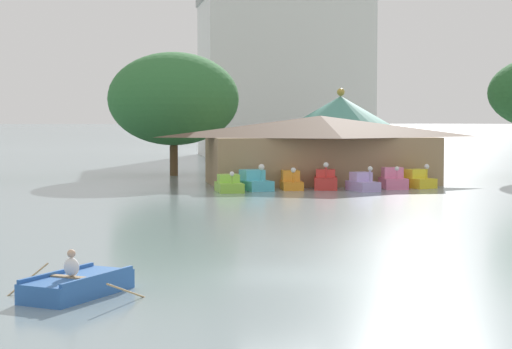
# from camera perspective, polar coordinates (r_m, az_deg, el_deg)

# --- Properties ---
(ground_plane) EXTENTS (2000.00, 2000.00, 0.00)m
(ground_plane) POSITION_cam_1_polar(r_m,az_deg,el_deg) (26.97, 1.67, -6.42)
(ground_plane) COLOR gray
(rowboat_with_rower) EXTENTS (3.87, 3.58, 1.39)m
(rowboat_with_rower) POSITION_cam_1_polar(r_m,az_deg,el_deg) (24.29, -11.26, -6.90)
(rowboat_with_rower) COLOR #2D60AD
(rowboat_with_rower) RESTS_ON ground
(pedal_boat_lime) EXTENTS (1.59, 2.90, 1.39)m
(pedal_boat_lime) POSITION_cam_1_polar(r_m,az_deg,el_deg) (57.95, -1.72, -0.66)
(pedal_boat_lime) COLOR #8CCC3F
(pedal_boat_lime) RESTS_ON ground
(pedal_boat_cyan) EXTENTS (2.28, 3.21, 1.78)m
(pedal_boat_cyan) POSITION_cam_1_polar(r_m,az_deg,el_deg) (59.32, -0.14, -0.48)
(pedal_boat_cyan) COLOR #4CB7CC
(pedal_boat_cyan) RESTS_ON ground
(pedal_boat_orange) EXTENTS (1.57, 3.01, 1.52)m
(pedal_boat_orange) POSITION_cam_1_polar(r_m,az_deg,el_deg) (60.15, 2.23, -0.47)
(pedal_boat_orange) COLOR orange
(pedal_boat_orange) RESTS_ON ground
(pedal_boat_red) EXTENTS (2.03, 2.88, 1.85)m
(pedal_boat_red) POSITION_cam_1_polar(r_m,az_deg,el_deg) (60.35, 4.43, -0.41)
(pedal_boat_red) COLOR red
(pedal_boat_red) RESTS_ON ground
(pedal_boat_lavender) EXTENTS (1.80, 2.72, 1.66)m
(pedal_boat_lavender) POSITION_cam_1_polar(r_m,az_deg,el_deg) (59.17, 6.77, -0.56)
(pedal_boat_lavender) COLOR #B299D8
(pedal_boat_lavender) RESTS_ON ground
(pedal_boat_pink) EXTENTS (1.69, 2.45, 1.55)m
(pedal_boat_pink) POSITION_cam_1_polar(r_m,az_deg,el_deg) (61.36, 8.68, -0.36)
(pedal_boat_pink) COLOR pink
(pedal_boat_pink) RESTS_ON ground
(pedal_boat_yellow) EXTENTS (2.20, 2.64, 1.66)m
(pedal_boat_yellow) POSITION_cam_1_polar(r_m,az_deg,el_deg) (62.36, 10.20, -0.36)
(pedal_boat_yellow) COLOR yellow
(pedal_boat_yellow) RESTS_ON ground
(boathouse) EXTENTS (17.22, 8.73, 4.94)m
(boathouse) POSITION_cam_1_polar(r_m,az_deg,el_deg) (65.39, 4.10, 1.68)
(boathouse) COLOR #9E7F5B
(boathouse) RESTS_ON ground
(green_roof_pavilion) EXTENTS (9.40, 9.40, 7.45)m
(green_roof_pavilion) POSITION_cam_1_polar(r_m,az_deg,el_deg) (80.54, 5.38, 2.89)
(green_roof_pavilion) COLOR brown
(green_roof_pavilion) RESTS_ON ground
(shoreline_tree_mid) EXTENTS (10.87, 10.87, 10.24)m
(shoreline_tree_mid) POSITION_cam_1_polar(r_m,az_deg,el_deg) (75.05, -5.25, 4.80)
(shoreline_tree_mid) COLOR brown
(shoreline_tree_mid) RESTS_ON ground
(background_building_block) EXTENTS (20.93, 15.01, 20.64)m
(background_building_block) POSITION_cam_1_polar(r_m,az_deg,el_deg) (116.05, 1.72, 6.30)
(background_building_block) COLOR silver
(background_building_block) RESTS_ON ground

